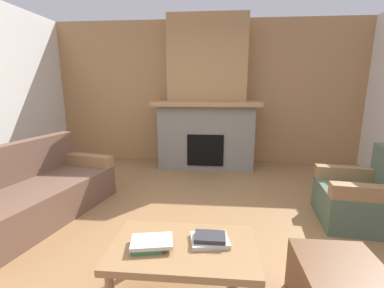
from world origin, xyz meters
name	(u,v)px	position (x,y,z in m)	size (l,w,h in m)	color
ground	(196,243)	(0.00, 0.00, 0.00)	(9.00, 9.00, 0.00)	olive
wall_back_wood_panel	(207,93)	(0.00, 3.00, 1.35)	(6.00, 0.12, 2.70)	#A87A4C
fireplace	(207,104)	(0.00, 2.62, 1.16)	(1.90, 0.82, 2.70)	gray
couch	(34,194)	(-1.90, 0.37, 0.29)	(1.22, 1.94, 0.85)	brown
armchair	(362,198)	(1.79, 0.56, 0.29)	(0.85, 0.85, 0.85)	#4C604C
coffee_table	(184,252)	(-0.04, -0.69, 0.38)	(1.00, 0.60, 0.43)	#997047
book_stack_near_edge	(150,243)	(-0.26, -0.73, 0.46)	(0.31, 0.24, 0.05)	#3D7F4C
book_stack_center	(210,239)	(0.14, -0.64, 0.46)	(0.29, 0.25, 0.06)	beige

